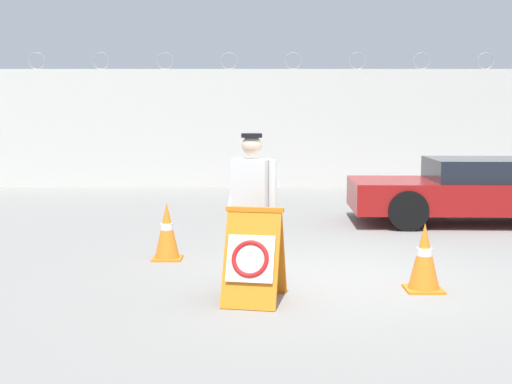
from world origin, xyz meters
The scene contains 7 objects.
ground_plane centered at (0.00, 0.00, 0.00)m, with size 90.00×90.00×0.00m, color gray.
perimeter_wall centered at (0.00, 11.15, 1.62)m, with size 36.00×0.30×3.69m.
barricade_sign centered at (-1.05, -1.08, 0.51)m, with size 0.74×0.91×1.04m.
security_guard centered at (-1.07, -0.40, 1.02)m, with size 0.60×0.59×1.81m.
traffic_cone_near centered at (0.92, -0.59, 0.39)m, with size 0.43×0.43×0.79m.
traffic_cone_mid centered at (-2.27, 1.17, 0.40)m, with size 0.41×0.41×0.81m.
parked_car_rear_sedan centered at (3.15, 4.46, 0.62)m, with size 4.73×2.12×1.20m.
Camera 1 is at (-1.02, -8.65, 2.05)m, focal length 50.00 mm.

